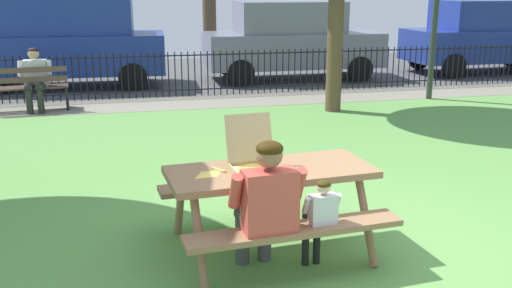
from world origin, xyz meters
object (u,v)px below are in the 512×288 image
at_px(pizza_box_open, 254,160).
at_px(child_at_table, 319,216).
at_px(picnic_table_foreground, 270,187).
at_px(park_bench_left, 24,90).
at_px(pizza_slice_on_table, 211,173).
at_px(parked_car_far_right, 486,35).
at_px(parked_car_center, 63,40).
at_px(person_on_park_bench, 35,76).
at_px(adult_at_table, 266,203).
at_px(parked_car_right, 291,39).

relative_size(pizza_box_open, child_at_table, 0.64).
relative_size(picnic_table_foreground, park_bench_left, 1.18).
relative_size(pizza_slice_on_table, parked_car_far_right, 0.06).
relative_size(pizza_box_open, parked_car_far_right, 0.12).
xyz_separation_m(pizza_box_open, parked_car_center, (-2.39, 9.52, 0.24)).
relative_size(child_at_table, park_bench_left, 0.51).
height_order(child_at_table, parked_car_far_right, parked_car_far_right).
bearing_deg(person_on_park_bench, parked_car_far_right, 13.12).
bearing_deg(parked_car_center, adult_at_table, -76.69).
distance_m(picnic_table_foreground, park_bench_left, 7.50).
bearing_deg(child_at_table, parked_car_far_right, 50.62).
height_order(parked_car_right, parked_car_far_right, same).
xyz_separation_m(parked_car_right, parked_car_far_right, (5.55, -0.00, 0.00)).
distance_m(person_on_park_bench, parked_car_right, 6.41).
xyz_separation_m(picnic_table_foreground, adult_at_table, (-0.17, -0.52, 0.06)).
distance_m(child_at_table, parked_car_right, 10.38).
bearing_deg(pizza_box_open, parked_car_far_right, 47.72).
bearing_deg(adult_at_table, parked_car_right, 72.66).
xyz_separation_m(adult_at_table, child_at_table, (0.45, 0.01, -0.15)).
height_order(pizza_slice_on_table, person_on_park_bench, person_on_park_bench).
height_order(picnic_table_foreground, child_at_table, child_at_table).
relative_size(picnic_table_foreground, adult_at_table, 1.61).
relative_size(park_bench_left, parked_car_right, 0.37).
bearing_deg(parked_car_center, person_on_park_bench, -96.84).
bearing_deg(pizza_box_open, parked_car_center, 104.12).
bearing_deg(park_bench_left, child_at_table, -65.42).
bearing_deg(child_at_table, picnic_table_foreground, 119.16).
relative_size(child_at_table, parked_car_far_right, 0.19).
bearing_deg(picnic_table_foreground, person_on_park_bench, 112.64).
bearing_deg(park_bench_left, adult_at_table, -68.45).
relative_size(picnic_table_foreground, parked_car_far_right, 0.43).
relative_size(person_on_park_bench, parked_car_center, 0.25).
height_order(child_at_table, park_bench_left, park_bench_left).
bearing_deg(picnic_table_foreground, parked_car_right, 72.71).
distance_m(child_at_table, parked_car_far_right, 12.97).
distance_m(pizza_slice_on_table, parked_car_right, 10.15).
bearing_deg(adult_at_table, parked_car_center, 103.31).
relative_size(parked_car_right, parked_car_far_right, 1.00).
relative_size(pizza_slice_on_table, child_at_table, 0.35).
xyz_separation_m(pizza_box_open, child_at_table, (0.43, -0.50, -0.35)).
xyz_separation_m(pizza_slice_on_table, parked_car_far_right, (9.04, 9.53, 0.23)).
distance_m(picnic_table_foreground, parked_car_center, 9.86).
xyz_separation_m(child_at_table, person_on_park_bench, (-3.14, 7.37, 0.15)).
distance_m(child_at_table, parked_car_center, 10.43).
height_order(pizza_slice_on_table, parked_car_center, parked_car_center).
height_order(pizza_box_open, pizza_slice_on_table, pizza_box_open).
height_order(picnic_table_foreground, person_on_park_bench, person_on_park_bench).
bearing_deg(pizza_box_open, adult_at_table, -92.49).
xyz_separation_m(pizza_box_open, person_on_park_bench, (-2.71, 6.87, -0.20)).
xyz_separation_m(pizza_box_open, park_bench_left, (-2.93, 6.85, -0.44)).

